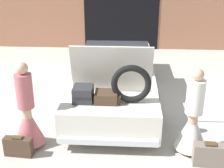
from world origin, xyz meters
TOP-DOWN VIEW (x-y plane):
  - ground_plane at (0.00, 0.00)m, footprint 40.00×40.00m
  - garage_wall_back at (0.00, 4.55)m, footprint 12.00×0.14m
  - car at (0.00, -0.01)m, footprint 1.94×5.10m
  - person_left at (-1.51, -2.32)m, footprint 0.58×0.58m
  - person_right at (1.51, -2.31)m, footprint 0.60×0.60m
  - suitcase_beside_left_person at (-1.62, -2.66)m, footprint 0.53×0.20m
  - suitcase_beside_right_person at (1.75, -2.73)m, footprint 0.55×0.24m

SIDE VIEW (x-z plane):
  - ground_plane at x=0.00m, z-range 0.00..0.00m
  - suitcase_beside_left_person at x=-1.62m, z-range -0.01..0.38m
  - suitcase_beside_right_person at x=1.75m, z-range -0.01..0.42m
  - car at x=0.00m, z-range -0.33..1.46m
  - person_right at x=1.51m, z-range -0.23..1.39m
  - person_left at x=-1.51m, z-range -0.24..1.44m
  - garage_wall_back at x=0.00m, z-range -0.01..2.79m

